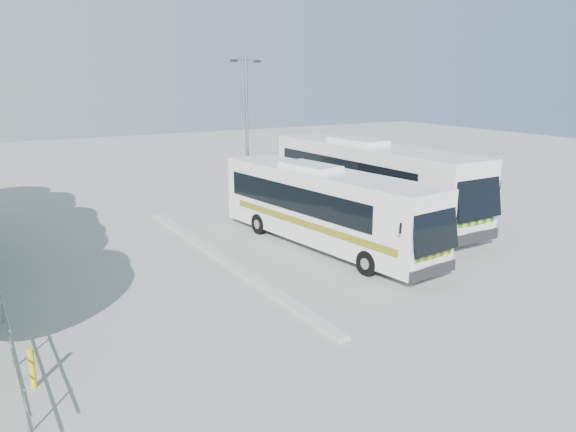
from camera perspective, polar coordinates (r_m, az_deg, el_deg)
ground at (r=21.14m, az=1.16°, el=-4.95°), size 100.00×100.00×0.00m
kerb_divider at (r=21.79m, az=-6.80°, el=-4.26°), size 0.40×16.00×0.15m
coach_main at (r=22.93m, az=3.72°, el=1.04°), size 3.57×11.57×3.16m
coach_adjacent at (r=27.79m, az=8.43°, el=3.77°), size 3.08×13.18×3.64m
lamppost at (r=28.28m, az=-4.20°, el=8.81°), size 1.87×0.74×7.82m
bollard at (r=14.32m, az=-24.57°, el=-13.87°), size 0.16×0.16×0.97m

